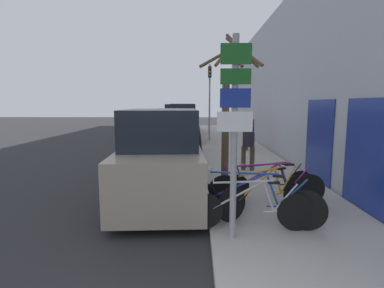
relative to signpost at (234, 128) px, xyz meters
name	(u,v)px	position (x,y,z in m)	size (l,w,h in m)	color
ground_plane	(179,161)	(-1.35, 7.37, -1.96)	(80.00, 80.00, 0.00)	#28282B
sidewalk_curb	(234,149)	(1.25, 10.17, -1.88)	(3.20, 32.00, 0.15)	#ADA89E
building_facade	(271,85)	(2.99, 10.09, 1.27)	(0.23, 32.00, 6.50)	#B2B7C1
signpost	(234,128)	(0.00, 0.00, 0.00)	(0.55, 0.12, 3.24)	#939399
bicycle_0	(250,208)	(0.33, 0.33, -1.42)	(2.24, 0.44, 0.90)	black
bicycle_1	(250,201)	(0.39, 0.61, -1.39)	(2.51, 0.86, 0.98)	black
bicycle_2	(265,194)	(0.79, 1.15, -1.42)	(2.05, 1.32, 0.91)	black
bicycle_3	(267,188)	(0.91, 1.56, -1.40)	(2.54, 0.44, 0.95)	black
bicycle_4	(269,183)	(1.08, 2.04, -1.44)	(2.18, 0.71, 0.86)	black
parked_car_0	(162,159)	(-1.45, 2.48, -0.96)	(2.25, 4.72, 2.21)	gray
parked_car_1	(174,136)	(-1.55, 7.79, -0.98)	(2.13, 4.59, 2.14)	silver
parked_car_2	(181,126)	(-1.55, 12.98, -0.92)	(2.12, 4.19, 2.32)	maroon
parked_car_3	(183,121)	(-1.67, 17.90, -0.91)	(2.13, 4.35, 2.34)	#51565B
pedestrian_near	(248,142)	(1.09, 5.09, -0.85)	(0.43, 0.37, 1.65)	#4C3D2D
pedestrian_far	(250,130)	(1.89, 9.37, -0.84)	(0.43, 0.37, 1.68)	#4C3D2D
street_tree	(227,111)	(0.23, 3.64, 0.17)	(1.64, 0.92, 4.06)	brown
traffic_light	(210,92)	(0.14, 13.47, 1.08)	(0.20, 0.30, 4.50)	#939399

